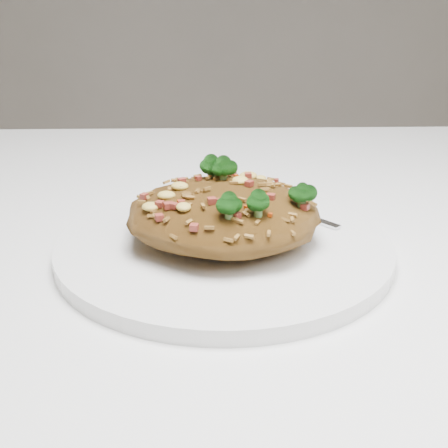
{
  "coord_description": "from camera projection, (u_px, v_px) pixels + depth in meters",
  "views": [
    {
      "loc": [
        0.08,
        -0.57,
        0.99
      ],
      "look_at": [
        0.09,
        -0.06,
        0.78
      ],
      "focal_mm": 50.0,
      "sensor_mm": 36.0,
      "label": 1
    }
  ],
  "objects": [
    {
      "name": "dining_table",
      "position": [
        133.0,
        309.0,
        0.65
      ],
      "size": [
        1.2,
        0.8,
        0.75
      ],
      "color": "white",
      "rests_on": "ground"
    },
    {
      "name": "plate",
      "position": [
        224.0,
        246.0,
        0.56
      ],
      "size": [
        0.3,
        0.3,
        0.01
      ],
      "primitive_type": "cylinder",
      "color": "white",
      "rests_on": "dining_table"
    },
    {
      "name": "fork",
      "position": [
        279.0,
        207.0,
        0.63
      ],
      "size": [
        0.12,
        0.13,
        0.0
      ],
      "rotation": [
        0.0,
        0.0,
        -0.82
      ],
      "color": "silver",
      "rests_on": "plate"
    },
    {
      "name": "fried_rice",
      "position": [
        225.0,
        206.0,
        0.55
      ],
      "size": [
        0.17,
        0.15,
        0.07
      ],
      "color": "brown",
      "rests_on": "plate"
    }
  ]
}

